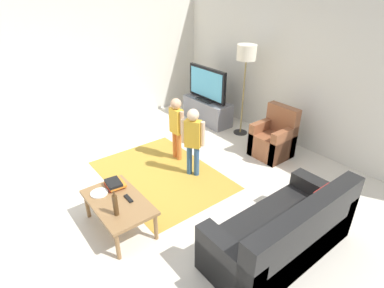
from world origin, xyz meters
The scene contains 16 objects.
ground centered at (0.00, 0.00, 0.00)m, with size 7.80×7.80×0.00m, color beige.
wall_back centered at (0.00, 3.00, 1.35)m, with size 6.00×0.12×2.70m, color silver.
wall_left centered at (-3.00, 0.00, 1.35)m, with size 0.12×6.00×2.70m, color silver.
area_rug centered at (-0.42, 0.29, 0.00)m, with size 2.20×1.60×0.01m, color #B28C33.
tv_stand centered at (-1.64, 2.30, 0.24)m, with size 1.20×0.44×0.50m.
tv centered at (-1.64, 2.28, 0.85)m, with size 1.10×0.28×0.71m.
couch centered at (1.83, 0.49, 0.29)m, with size 0.80×1.80×0.86m.
armchair centered at (0.25, 2.26, 0.30)m, with size 0.60×0.60×0.90m.
floor_lamp centered at (-0.74, 2.45, 1.54)m, with size 0.36×0.36×1.78m.
child_near_tv centered at (-0.71, 0.82, 0.67)m, with size 0.37×0.18×1.12m.
child_center centered at (-0.13, 0.72, 0.68)m, with size 0.33×0.25×1.14m.
coffee_table centered at (0.27, -0.77, 0.37)m, with size 1.00×0.60×0.42m.
book_stack centered at (-0.02, -0.66, 0.46)m, with size 0.28×0.24×0.09m.
bottle centered at (0.49, -0.89, 0.56)m, with size 0.06×0.06×0.33m.
tv_remote centered at (0.32, -0.65, 0.43)m, with size 0.17×0.05×0.02m, color black.
plate centered at (-0.01, -0.89, 0.43)m, with size 0.22×0.22×0.02m.
Camera 1 is at (3.22, -1.91, 2.82)m, focal length 29.00 mm.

